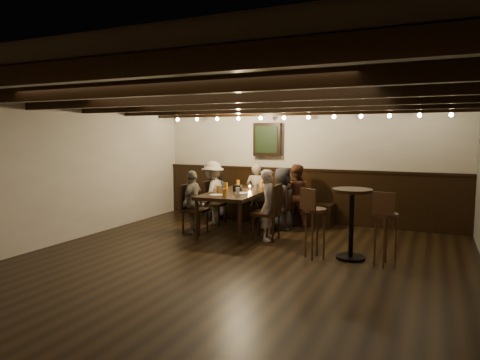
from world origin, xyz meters
The scene contains 27 objects.
room centered at (-0.29, 2.21, 1.07)m, with size 7.00×7.00×7.00m.
dining_table centered at (-0.87, 2.05, 0.71)m, with size 1.06×2.13×0.78m.
chair_left_near centered at (-1.61, 2.46, 0.27)m, with size 0.43×0.43×0.89m.
chair_left_far centered at (-1.56, 1.56, 0.28)m, with size 0.45×0.45×0.92m.
chair_right_near centered at (-0.18, 2.55, 0.26)m, with size 0.41×0.41×0.85m.
chair_right_far centered at (-0.12, 1.65, 0.30)m, with size 0.48×0.48×0.98m.
person_bench_left centered at (-1.82, 2.90, 0.60)m, with size 0.58×0.38×1.19m, color #2B2B2D.
person_bench_centre centered at (-0.93, 3.10, 0.62)m, with size 0.45×0.30×1.24m, color #A09380.
person_bench_right centered at (-0.02, 3.01, 0.63)m, with size 0.61×0.48×1.26m, color brown.
person_left_near centered at (-1.64, 2.46, 0.66)m, with size 0.85×0.49×1.31m, color #9E9286.
person_left_far centered at (-1.59, 1.56, 0.59)m, with size 0.70×0.29×1.19m, color slate.
person_right_near centered at (-0.15, 2.55, 0.61)m, with size 0.60×0.39×1.22m, color #27272A.
person_right_far centered at (-0.09, 1.65, 0.62)m, with size 0.45×0.30×1.24m, color #AC9B91.
pint_a centered at (-1.19, 2.73, 0.85)m, with size 0.07×0.07×0.14m, color #BF7219.
pint_b centered at (-0.66, 2.72, 0.85)m, with size 0.07×0.07×0.14m, color #BF7219.
pint_c centered at (-1.17, 2.13, 0.85)m, with size 0.07×0.07×0.14m, color #BF7219.
pint_d centered at (-0.58, 2.27, 0.85)m, with size 0.07×0.07×0.14m, color silver.
pint_e centered at (-1.06, 1.59, 0.85)m, with size 0.07×0.07×0.14m, color #BF7219.
pint_f centered at (-0.63, 1.52, 0.85)m, with size 0.07×0.07×0.14m, color silver.
pint_g centered at (-0.77, 1.26, 0.85)m, with size 0.07×0.07×0.14m, color #BF7219.
plate_near centered at (-0.97, 1.34, 0.79)m, with size 0.24×0.24×0.01m, color white.
plate_far centered at (-0.67, 1.76, 0.79)m, with size 0.24×0.24×0.01m, color white.
condiment_caddy centered at (-0.86, 2.00, 0.84)m, with size 0.15×0.10×0.12m, color black.
candle centered at (-0.77, 2.36, 0.80)m, with size 0.05×0.05×0.05m, color beige.
high_top_table centered at (1.44, 1.06, 0.69)m, with size 0.59×0.59×1.06m.
bar_stool_left centered at (0.94, 0.86, 0.40)m, with size 0.38×0.39×1.07m.
bar_stool_right centered at (1.94, 0.91, 0.40)m, with size 0.34×0.36×1.07m.
Camera 1 is at (2.54, -5.31, 1.84)m, focal length 32.00 mm.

